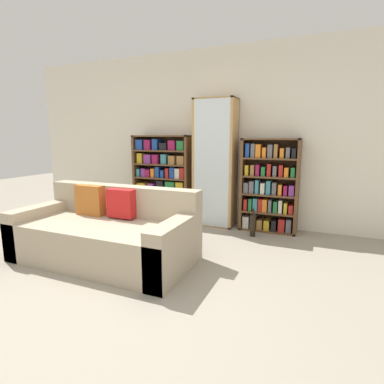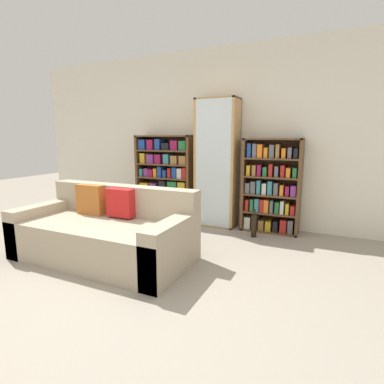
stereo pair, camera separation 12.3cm
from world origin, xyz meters
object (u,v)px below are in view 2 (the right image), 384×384
display_cabinet (217,164)px  wine_bottle (254,226)px  couch (105,233)px  bookshelf_left (166,178)px  bookshelf_right (271,188)px

display_cabinet → wine_bottle: 1.10m
display_cabinet → wine_bottle: (0.68, -0.35, -0.79)m
couch → bookshelf_left: bookshelf_left is taller
bookshelf_left → bookshelf_right: (1.73, 0.00, -0.04)m
wine_bottle → display_cabinet: bearing=152.5°
bookshelf_right → display_cabinet: bearing=-178.8°
bookshelf_left → wine_bottle: bookshelf_left is taller
display_cabinet → couch: bearing=-111.2°
display_cabinet → bookshelf_right: 0.87m
bookshelf_left → bookshelf_right: bookshelf_left is taller
couch → display_cabinet: display_cabinet is taller
bookshelf_left → display_cabinet: 0.95m
couch → display_cabinet: size_ratio=1.03×
couch → wine_bottle: bearing=46.1°
bookshelf_left → bookshelf_right: size_ratio=1.03×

